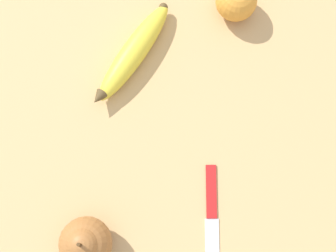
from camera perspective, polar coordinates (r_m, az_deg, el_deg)
The scene contains 5 objects.
ground_plane at distance 0.77m, azimuth -1.43°, elevation 0.86°, with size 3.00×3.00×0.00m, color tan.
banana at distance 0.79m, azimuth -4.56°, elevation 8.79°, with size 0.18×0.15×0.04m.
orange at distance 0.81m, azimuth 8.32°, elevation 14.89°, with size 0.07×0.07×0.07m.
pear at distance 0.72m, azimuth -10.06°, elevation -13.92°, with size 0.08×0.08×0.10m.
paring_knife at distance 0.75m, azimuth 5.37°, elevation -11.50°, with size 0.08×0.19×0.01m.
Camera 1 is at (0.04, 0.17, 0.75)m, focal length 50.00 mm.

